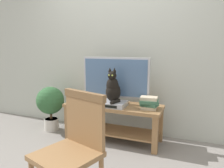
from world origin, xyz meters
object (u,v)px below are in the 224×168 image
Objects in this scene: media_box at (113,104)px; cat at (113,89)px; tv_stand at (113,115)px; book_stack at (149,103)px; potted_plant at (50,103)px; tv at (115,79)px; wooden_chair at (74,143)px.

cat is at bearing -85.17° from media_box.
book_stack is (0.51, -0.04, 0.24)m from tv_stand.
potted_plant is at bearing 178.89° from book_stack.
book_stack is 1.57m from potted_plant.
potted_plant reaches higher than tv_stand.
tv_stand is at bearing -90.02° from tv.
tv is at bearing 166.02° from book_stack.
wooden_chair is 1.83m from potted_plant.
cat reaches higher than tv_stand.
media_box is 1.27m from wooden_chair.
tv is at bearing 100.30° from media_box.
media_box is at bearing -3.67° from potted_plant.
wooden_chair is at bearing -103.82° from book_stack.
cat reaches higher than media_box.
cat reaches higher than wooden_chair.
potted_plant reaches higher than media_box.
wooden_chair is at bearing -82.76° from cat.
tv is 0.59m from book_stack.
tv reaches higher than cat.
media_box reaches higher than tv_stand.
book_stack is (0.48, 0.04, 0.05)m from media_box.
media_box is at bearing 97.22° from wooden_chair.
cat is (0.00, -0.01, 0.21)m from media_box.
tv_stand is at bearing 109.82° from media_box.
potted_plant is (-1.09, 0.08, -0.32)m from cat.
tv reaches higher than media_box.
potted_plant is (-1.25, 1.33, -0.12)m from wooden_chair.
media_box is 1.09m from potted_plant.
book_stack reaches higher than tv_stand.
wooden_chair is at bearing -46.89° from potted_plant.
tv_stand is at bearing 0.77° from potted_plant.
tv_stand is 1.41× the size of wooden_chair.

